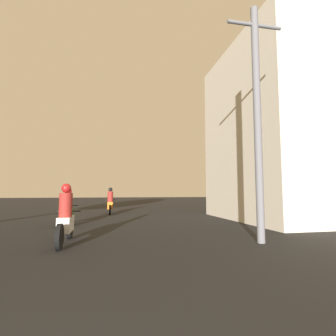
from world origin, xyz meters
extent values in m
cylinder|color=black|center=(-0.22, 7.44, 0.30)|extent=(0.10, 0.59, 0.59)
cylinder|color=black|center=(-0.22, 5.95, 0.30)|extent=(0.10, 0.59, 0.59)
cube|color=silver|center=(-0.22, 6.70, 0.49)|extent=(0.30, 0.83, 0.38)
cylinder|color=black|center=(-0.22, 7.18, 0.78)|extent=(0.60, 0.04, 0.04)
cylinder|color=maroon|center=(-0.22, 6.62, 0.98)|extent=(0.32, 0.32, 0.60)
sphere|color=#A51919|center=(-0.22, 6.62, 1.40)|extent=(0.24, 0.24, 0.24)
cylinder|color=black|center=(-0.79, 11.38, 0.32)|extent=(0.10, 0.64, 0.64)
cylinder|color=black|center=(-0.79, 9.92, 0.32)|extent=(0.10, 0.64, 0.64)
cube|color=#1E6B33|center=(-0.79, 10.65, 0.48)|extent=(0.30, 0.81, 0.32)
cylinder|color=black|center=(-0.79, 11.12, 0.74)|extent=(0.60, 0.04, 0.04)
cylinder|color=#4C514C|center=(-0.79, 10.56, 0.93)|extent=(0.32, 0.32, 0.57)
sphere|color=#A51919|center=(-0.79, 10.56, 1.34)|extent=(0.24, 0.24, 0.24)
cylinder|color=black|center=(0.78, 16.30, 0.29)|extent=(0.10, 0.57, 0.57)
cylinder|color=black|center=(0.78, 14.93, 0.29)|extent=(0.10, 0.57, 0.57)
cube|color=orange|center=(0.78, 15.62, 0.49)|extent=(0.30, 0.81, 0.42)
cylinder|color=black|center=(0.78, 16.06, 0.80)|extent=(0.60, 0.04, 0.04)
cylinder|color=maroon|center=(0.78, 15.53, 1.01)|extent=(0.32, 0.32, 0.62)
sphere|color=black|center=(0.78, 15.53, 1.44)|extent=(0.24, 0.24, 0.24)
cube|color=beige|center=(8.79, 10.65, 4.14)|extent=(4.99, 7.14, 8.28)
cylinder|color=slate|center=(4.70, 5.78, 3.21)|extent=(0.20, 0.20, 6.41)
cylinder|color=slate|center=(4.70, 5.78, 5.91)|extent=(1.60, 0.10, 0.10)
camera|label=1|loc=(0.95, -0.44, 1.32)|focal=28.00mm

